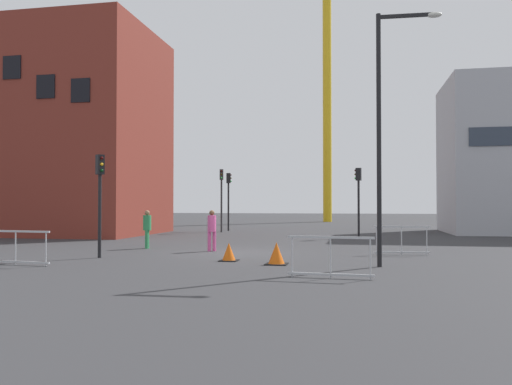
{
  "coord_description": "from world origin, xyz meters",
  "views": [
    {
      "loc": [
        4.67,
        -19.77,
        1.92
      ],
      "look_at": [
        0.0,
        4.47,
        2.44
      ],
      "focal_mm": 36.48,
      "sensor_mm": 36.0,
      "label": 1
    }
  ],
  "objects_px": {
    "traffic_light_crosswalk": "(229,192)",
    "traffic_cone_orange": "(229,252)",
    "pedestrian_walking": "(212,227)",
    "pedestrian_waiting": "(147,226)",
    "construction_crane": "(328,45)",
    "traffic_light_far": "(221,190)",
    "traffic_light_island": "(100,188)",
    "streetlamp_tall": "(386,117)",
    "traffic_cone_by_barrier": "(276,254)",
    "traffic_light_verge": "(358,191)"
  },
  "relations": [
    {
      "from": "streetlamp_tall",
      "to": "traffic_light_far",
      "type": "relative_size",
      "value": 1.84
    },
    {
      "from": "traffic_light_far",
      "to": "pedestrian_walking",
      "type": "distance_m",
      "value": 13.89
    },
    {
      "from": "traffic_light_far",
      "to": "traffic_light_island",
      "type": "bearing_deg",
      "value": -90.24
    },
    {
      "from": "traffic_light_crosswalk",
      "to": "pedestrian_walking",
      "type": "relative_size",
      "value": 2.46
    },
    {
      "from": "traffic_light_crosswalk",
      "to": "traffic_cone_orange",
      "type": "xyz_separation_m",
      "value": [
        4.62,
        -18.56,
        -2.43
      ]
    },
    {
      "from": "traffic_light_verge",
      "to": "pedestrian_waiting",
      "type": "distance_m",
      "value": 12.48
    },
    {
      "from": "traffic_light_crosswalk",
      "to": "pedestrian_walking",
      "type": "distance_m",
      "value": 15.67
    },
    {
      "from": "traffic_light_verge",
      "to": "pedestrian_walking",
      "type": "bearing_deg",
      "value": -122.12
    },
    {
      "from": "traffic_light_verge",
      "to": "traffic_light_island",
      "type": "relative_size",
      "value": 1.07
    },
    {
      "from": "traffic_light_island",
      "to": "pedestrian_walking",
      "type": "distance_m",
      "value": 4.78
    },
    {
      "from": "streetlamp_tall",
      "to": "pedestrian_walking",
      "type": "height_order",
      "value": "streetlamp_tall"
    },
    {
      "from": "traffic_light_verge",
      "to": "traffic_cone_by_barrier",
      "type": "bearing_deg",
      "value": -101.07
    },
    {
      "from": "traffic_light_island",
      "to": "pedestrian_waiting",
      "type": "relative_size",
      "value": 2.24
    },
    {
      "from": "streetlamp_tall",
      "to": "pedestrian_walking",
      "type": "bearing_deg",
      "value": 148.82
    },
    {
      "from": "traffic_cone_by_barrier",
      "to": "traffic_light_verge",
      "type": "bearing_deg",
      "value": 78.93
    },
    {
      "from": "pedestrian_walking",
      "to": "traffic_light_far",
      "type": "bearing_deg",
      "value": 103.12
    },
    {
      "from": "traffic_light_verge",
      "to": "streetlamp_tall",
      "type": "bearing_deg",
      "value": -86.64
    },
    {
      "from": "traffic_cone_orange",
      "to": "pedestrian_walking",
      "type": "bearing_deg",
      "value": 114.77
    },
    {
      "from": "traffic_light_island",
      "to": "traffic_cone_orange",
      "type": "xyz_separation_m",
      "value": [
        4.72,
        -0.09,
        -2.19
      ]
    },
    {
      "from": "traffic_light_verge",
      "to": "pedestrian_walking",
      "type": "distance_m",
      "value": 11.1
    },
    {
      "from": "construction_crane",
      "to": "pedestrian_walking",
      "type": "height_order",
      "value": "construction_crane"
    },
    {
      "from": "streetlamp_tall",
      "to": "traffic_light_island",
      "type": "relative_size",
      "value": 2.12
    },
    {
      "from": "pedestrian_waiting",
      "to": "traffic_cone_by_barrier",
      "type": "distance_m",
      "value": 7.87
    },
    {
      "from": "construction_crane",
      "to": "pedestrian_waiting",
      "type": "distance_m",
      "value": 39.14
    },
    {
      "from": "streetlamp_tall",
      "to": "construction_crane",
      "type": "bearing_deg",
      "value": 95.44
    },
    {
      "from": "traffic_light_far",
      "to": "construction_crane",
      "type": "bearing_deg",
      "value": 74.45
    },
    {
      "from": "pedestrian_waiting",
      "to": "traffic_cone_orange",
      "type": "xyz_separation_m",
      "value": [
        4.58,
        -4.01,
        -0.66
      ]
    },
    {
      "from": "pedestrian_walking",
      "to": "pedestrian_waiting",
      "type": "relative_size",
      "value": 1.01
    },
    {
      "from": "construction_crane",
      "to": "traffic_light_crosswalk",
      "type": "height_order",
      "value": "construction_crane"
    },
    {
      "from": "traffic_light_crosswalk",
      "to": "traffic_cone_orange",
      "type": "relative_size",
      "value": 6.65
    },
    {
      "from": "streetlamp_tall",
      "to": "traffic_cone_orange",
      "type": "xyz_separation_m",
      "value": [
        -5.09,
        0.7,
        -4.25
      ]
    },
    {
      "from": "traffic_light_island",
      "to": "pedestrian_waiting",
      "type": "distance_m",
      "value": 4.21
    },
    {
      "from": "construction_crane",
      "to": "streetlamp_tall",
      "type": "bearing_deg",
      "value": -84.56
    },
    {
      "from": "streetlamp_tall",
      "to": "traffic_cone_by_barrier",
      "type": "bearing_deg",
      "value": 179.73
    },
    {
      "from": "pedestrian_waiting",
      "to": "traffic_cone_orange",
      "type": "bearing_deg",
      "value": -41.18
    },
    {
      "from": "pedestrian_waiting",
      "to": "traffic_cone_by_barrier",
      "type": "xyz_separation_m",
      "value": [
        6.29,
        -4.69,
        -0.61
      ]
    },
    {
      "from": "traffic_cone_orange",
      "to": "pedestrian_waiting",
      "type": "bearing_deg",
      "value": 138.82
    },
    {
      "from": "streetlamp_tall",
      "to": "pedestrian_walking",
      "type": "xyz_separation_m",
      "value": [
        -6.62,
        4.0,
        -3.58
      ]
    },
    {
      "from": "pedestrian_waiting",
      "to": "traffic_cone_by_barrier",
      "type": "bearing_deg",
      "value": -36.71
    },
    {
      "from": "traffic_light_verge",
      "to": "pedestrian_waiting",
      "type": "height_order",
      "value": "traffic_light_verge"
    },
    {
      "from": "streetlamp_tall",
      "to": "traffic_light_far",
      "type": "xyz_separation_m",
      "value": [
        -9.74,
        17.41,
        -1.73
      ]
    },
    {
      "from": "traffic_light_far",
      "to": "traffic_light_verge",
      "type": "bearing_deg",
      "value": -24.64
    },
    {
      "from": "construction_crane",
      "to": "traffic_light_verge",
      "type": "xyz_separation_m",
      "value": [
        2.94,
        -25.74,
        -16.15
      ]
    },
    {
      "from": "construction_crane",
      "to": "traffic_light_crosswalk",
      "type": "bearing_deg",
      "value": -106.86
    },
    {
      "from": "pedestrian_walking",
      "to": "pedestrian_waiting",
      "type": "bearing_deg",
      "value": 167.02
    },
    {
      "from": "traffic_light_crosswalk",
      "to": "pedestrian_walking",
      "type": "bearing_deg",
      "value": -78.52
    },
    {
      "from": "streetlamp_tall",
      "to": "pedestrian_walking",
      "type": "distance_m",
      "value": 8.52
    },
    {
      "from": "traffic_cone_by_barrier",
      "to": "traffic_cone_orange",
      "type": "bearing_deg",
      "value": 158.19
    },
    {
      "from": "streetlamp_tall",
      "to": "traffic_light_verge",
      "type": "bearing_deg",
      "value": 93.36
    },
    {
      "from": "traffic_cone_orange",
      "to": "traffic_light_far",
      "type": "bearing_deg",
      "value": 105.55
    }
  ]
}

